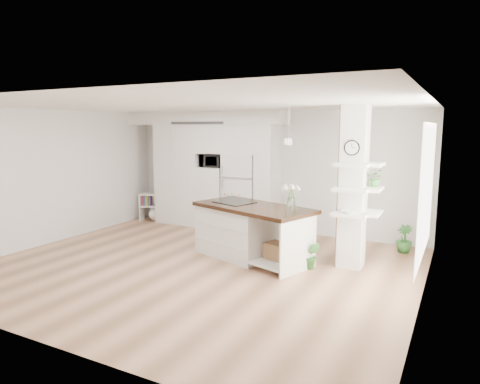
{
  "coord_description": "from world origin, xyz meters",
  "views": [
    {
      "loc": [
        3.88,
        -5.88,
        2.34
      ],
      "look_at": [
        0.34,
        0.9,
        1.18
      ],
      "focal_mm": 32.0,
      "sensor_mm": 36.0,
      "label": 1
    }
  ],
  "objects_px": {
    "floor_plant_a": "(312,255)",
    "refrigerator": "(243,192)",
    "kitchen_island": "(243,229)",
    "bookshelf": "(153,209)"
  },
  "relations": [
    {
      "from": "kitchen_island",
      "to": "floor_plant_a",
      "type": "height_order",
      "value": "kitchen_island"
    },
    {
      "from": "floor_plant_a",
      "to": "refrigerator",
      "type": "bearing_deg",
      "value": 139.84
    },
    {
      "from": "refrigerator",
      "to": "floor_plant_a",
      "type": "relative_size",
      "value": 3.75
    },
    {
      "from": "refrigerator",
      "to": "kitchen_island",
      "type": "distance_m",
      "value": 2.08
    },
    {
      "from": "kitchen_island",
      "to": "floor_plant_a",
      "type": "relative_size",
      "value": 5.1
    },
    {
      "from": "refrigerator",
      "to": "floor_plant_a",
      "type": "bearing_deg",
      "value": -40.16
    },
    {
      "from": "kitchen_island",
      "to": "bookshelf",
      "type": "height_order",
      "value": "kitchen_island"
    },
    {
      "from": "refrigerator",
      "to": "bookshelf",
      "type": "bearing_deg",
      "value": -175.91
    },
    {
      "from": "refrigerator",
      "to": "floor_plant_a",
      "type": "xyz_separation_m",
      "value": [
        2.29,
        -1.93,
        -0.64
      ]
    },
    {
      "from": "bookshelf",
      "to": "floor_plant_a",
      "type": "xyz_separation_m",
      "value": [
        4.73,
        -1.75,
        -0.07
      ]
    }
  ]
}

